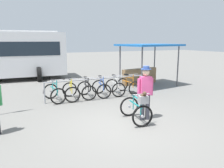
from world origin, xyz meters
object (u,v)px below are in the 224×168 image
Objects in this scene: racked_bike_blue at (101,88)px; racked_bike_orange at (128,86)px; racked_bike_white at (115,87)px; market_stall at (145,60)px; person_with_featured_bike at (145,91)px; racked_bike_yellow at (71,91)px; featured_bicycle at (137,107)px; racked_bike_teal at (54,93)px; racked_bike_black at (87,90)px.

racked_bike_blue is 1.02× the size of racked_bike_orange.
market_stall is at bearing 27.60° from racked_bike_white.
person_with_featured_bike reaches higher than racked_bike_white.
racked_bike_yellow is 1.40m from racked_bike_blue.
racked_bike_white is 0.70m from racked_bike_orange.
person_with_featured_bike is at bearing 18.43° from featured_bicycle.
racked_bike_teal is 3.99m from featured_bicycle.
market_stall is (3.54, 4.85, 0.91)m from featured_bicycle.
racked_bike_orange is (3.50, -0.05, 0.00)m from racked_bike_teal.
person_with_featured_bike reaches higher than racked_bike_black.
market_stall is at bearing 53.91° from featured_bicycle.
racked_bike_teal is at bearing 179.26° from racked_bike_orange.
racked_bike_white is at bearing -152.40° from market_stall.
featured_bicycle reaches higher than racked_bike_yellow.
racked_bike_blue is at bearing 179.26° from racked_bike_orange.
person_with_featured_bike is (0.75, -3.43, 0.58)m from racked_bike_black.
featured_bicycle reaches higher than racked_bike_orange.
featured_bicycle is 0.37× the size of market_stall.
racked_bike_teal is 3.50m from racked_bike_orange.
racked_bike_orange is at bearing -0.74° from racked_bike_black.
racked_bike_orange is 3.93m from featured_bicycle.
racked_bike_black and racked_bike_white have the same top height.
racked_bike_yellow and racked_bike_blue have the same top height.
racked_bike_black is at bearing 179.26° from racked_bike_orange.
market_stall is (3.21, 1.30, 1.03)m from racked_bike_blue.
racked_bike_teal is 0.97× the size of racked_bike_black.
market_stall reaches higher than racked_bike_blue.
racked_bike_yellow and racked_bike_orange have the same top height.
racked_bike_white is 0.68× the size of person_with_featured_bike.
racked_bike_yellow is 2.10m from racked_bike_white.
featured_bicycle is at bearing -95.23° from racked_bike_blue.
racked_bike_black is at bearing 96.03° from featured_bicycle.
racked_bike_blue is 0.68× the size of person_with_featured_bike.
racked_bike_yellow is at bearing 179.26° from racked_bike_black.
racked_bike_teal is 2.80m from racked_bike_white.
racked_bike_yellow is 1.00× the size of racked_bike_black.
racked_bike_yellow is (0.70, -0.01, 0.00)m from racked_bike_teal.
market_stall reaches higher than racked_bike_white.
market_stall reaches higher than racked_bike_orange.
market_stall is (3.91, 1.29, 1.03)m from racked_bike_black.
featured_bicycle is 6.07m from market_stall.
racked_bike_teal is at bearing 179.26° from racked_bike_black.
person_with_featured_bike is (2.15, -3.45, 0.58)m from racked_bike_teal.
racked_bike_black is at bearing 102.28° from person_with_featured_bike.
market_stall reaches higher than racked_bike_yellow.
racked_bike_teal is at bearing 179.26° from racked_bike_yellow.
racked_bike_blue is 3.56m from featured_bicycle.
racked_bike_blue is at bearing -157.90° from market_stall.
racked_bike_blue is at bearing 84.77° from featured_bicycle.
person_with_featured_bike is 0.51× the size of market_stall.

